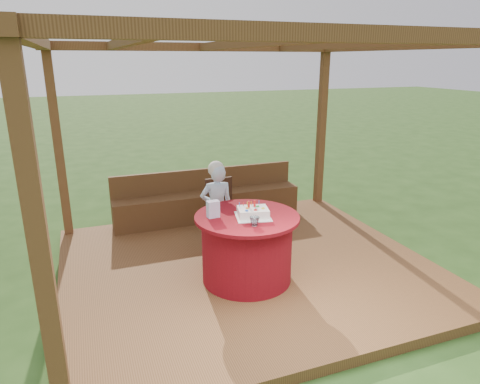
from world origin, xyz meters
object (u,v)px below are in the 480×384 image
Objects in this scene: bench at (208,203)px; chair at (221,206)px; drinking_glass at (255,221)px; table at (247,247)px; gift_bag at (213,209)px; elderly_woman at (217,206)px; birthday_cake at (253,212)px.

bench is 0.77m from chair.
drinking_glass is at bearing -95.87° from chair.
table is 0.62m from gift_bag.
table is 6.26× the size of gift_bag.
elderly_woman reaches higher than birthday_cake.
birthday_cake is (0.13, -0.94, 0.22)m from elderly_woman.
bench is 2.41× the size of elderly_woman.
birthday_cake is (-0.08, -1.41, 0.39)m from chair.
chair is (0.13, 1.35, 0.06)m from table.
bench is 2.52× the size of table.
gift_bag is at bearing -111.83° from chair.
birthday_cake is (-0.10, -2.15, 0.59)m from bench.
table is 1.40× the size of chair.
elderly_woman is at bearing -100.82° from bench.
elderly_woman is at bearing 95.37° from table.
table is at bearing -94.07° from bench.
drinking_glass is (-0.17, -1.66, 0.38)m from chair.
elderly_woman is (-0.23, -1.21, 0.37)m from bench.
bench is at bearing 87.32° from birthday_cake.
bench is 6.64× the size of birthday_cake.
table is at bearing -95.62° from chair.
drinking_glass is at bearing -94.45° from bench.
gift_bag is (-0.51, -1.26, 0.43)m from chair.
bench is 28.52× the size of drinking_glass.
table is (-0.15, -2.09, 0.14)m from bench.
drinking_glass is at bearing -54.19° from gift_bag.
bench is at bearing 85.55° from drinking_glass.
birthday_cake is 4.30× the size of drinking_glass.
elderly_woman is at bearing 65.78° from gift_bag.
bench is at bearing 85.93° from table.
drinking_glass is (0.04, -1.19, 0.22)m from elderly_woman.
gift_bag is (-0.42, 0.15, 0.04)m from birthday_cake.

